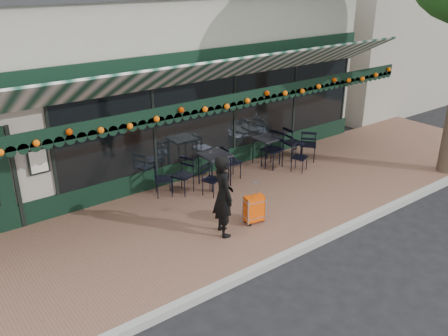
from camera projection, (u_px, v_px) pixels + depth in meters
ground at (302, 249)px, 9.38m from camera, size 80.00×80.00×0.00m
sidewalk at (239, 208)px, 10.82m from camera, size 18.00×4.00×0.15m
curb at (305, 247)px, 9.29m from camera, size 18.00×0.16×0.15m
restaurant_building at (119, 71)px, 14.25m from camera, size 12.00×9.60×4.50m
neighbor_building_right at (380, 34)px, 21.56m from camera, size 12.00×8.00×4.80m
woman at (223, 196)px, 9.31m from camera, size 0.57×0.71×1.69m
suitcase at (254, 209)px, 9.93m from camera, size 0.45×0.31×0.94m
cafe_table_a at (267, 140)px, 12.81m from camera, size 0.62×0.62×0.77m
cafe_table_b at (215, 157)px, 11.51m from camera, size 0.67×0.67×0.83m
chair_a_left at (272, 150)px, 12.69m from camera, size 0.55×0.55×0.98m
chair_a_right at (293, 143)px, 13.24m from camera, size 0.51×0.51×0.94m
chair_a_front at (299, 158)px, 12.47m from camera, size 0.50×0.50×0.76m
chair_a_extra at (308, 145)px, 13.16m from camera, size 0.64×0.64×0.90m
chair_b_left at (183, 176)px, 11.22m from camera, size 0.56×0.56×0.87m
chair_b_right at (231, 162)px, 12.03m from camera, size 0.48×0.48×0.87m
chair_b_front at (212, 180)px, 11.15m from camera, size 0.49×0.49×0.76m
chair_solo at (163, 179)px, 11.12m from camera, size 0.53×0.53×0.82m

